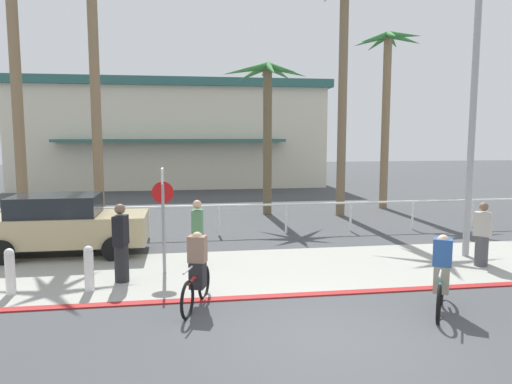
{
  "coord_description": "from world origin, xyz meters",
  "views": [
    {
      "loc": [
        -2.31,
        -7.3,
        3.35
      ],
      "look_at": [
        -0.28,
        6.0,
        1.74
      ],
      "focal_mm": 33.81,
      "sensor_mm": 36.0,
      "label": 1
    }
  ],
  "objects_px": {
    "palm_tree_3": "(267,97)",
    "palm_tree_5": "(387,78)",
    "streetlight_curb": "(479,99)",
    "cyclist_teal_0": "(441,275)",
    "pedestrian_2": "(198,235)",
    "palm_tree_1": "(13,26)",
    "bollard_2": "(10,271)",
    "bollard_3": "(89,268)",
    "car_tan_1": "(64,224)",
    "pedestrian_1": "(482,237)",
    "pedestrian_0": "(121,246)",
    "palm_tree_2": "(95,33)",
    "cyclist_red_1": "(197,271)",
    "stop_sign_bike_lane": "(163,205)",
    "palm_tree_4": "(344,45)"
  },
  "relations": [
    {
      "from": "palm_tree_3",
      "to": "palm_tree_5",
      "type": "distance_m",
      "value": 5.68
    },
    {
      "from": "streetlight_curb",
      "to": "palm_tree_5",
      "type": "relative_size",
      "value": 0.95
    },
    {
      "from": "cyclist_teal_0",
      "to": "pedestrian_2",
      "type": "relative_size",
      "value": 0.92
    },
    {
      "from": "cyclist_teal_0",
      "to": "pedestrian_2",
      "type": "bearing_deg",
      "value": 138.63
    },
    {
      "from": "palm_tree_1",
      "to": "bollard_2",
      "type": "bearing_deg",
      "value": -75.11
    },
    {
      "from": "bollard_3",
      "to": "car_tan_1",
      "type": "bearing_deg",
      "value": 110.54
    },
    {
      "from": "cyclist_teal_0",
      "to": "pedestrian_2",
      "type": "height_order",
      "value": "pedestrian_2"
    },
    {
      "from": "pedestrian_1",
      "to": "bollard_2",
      "type": "bearing_deg",
      "value": -177.24
    },
    {
      "from": "palm_tree_3",
      "to": "pedestrian_0",
      "type": "height_order",
      "value": "palm_tree_3"
    },
    {
      "from": "palm_tree_5",
      "to": "cyclist_teal_0",
      "type": "bearing_deg",
      "value": -108.7
    },
    {
      "from": "palm_tree_2",
      "to": "palm_tree_5",
      "type": "relative_size",
      "value": 1.25
    },
    {
      "from": "bollard_2",
      "to": "cyclist_red_1",
      "type": "xyz_separation_m",
      "value": [
        3.84,
        -1.23,
        0.18
      ]
    },
    {
      "from": "palm_tree_5",
      "to": "pedestrian_1",
      "type": "xyz_separation_m",
      "value": [
        -1.54,
        -9.69,
        -5.07
      ]
    },
    {
      "from": "stop_sign_bike_lane",
      "to": "palm_tree_3",
      "type": "relative_size",
      "value": 0.41
    },
    {
      "from": "cyclist_red_1",
      "to": "streetlight_curb",
      "type": "bearing_deg",
      "value": 18.71
    },
    {
      "from": "streetlight_curb",
      "to": "pedestrian_2",
      "type": "xyz_separation_m",
      "value": [
        -7.34,
        0.45,
        -3.49
      ]
    },
    {
      "from": "stop_sign_bike_lane",
      "to": "cyclist_teal_0",
      "type": "bearing_deg",
      "value": -32.06
    },
    {
      "from": "stop_sign_bike_lane",
      "to": "bollard_2",
      "type": "height_order",
      "value": "stop_sign_bike_lane"
    },
    {
      "from": "car_tan_1",
      "to": "pedestrian_1",
      "type": "bearing_deg",
      "value": -14.87
    },
    {
      "from": "palm_tree_1",
      "to": "cyclist_red_1",
      "type": "relative_size",
      "value": 5.67
    },
    {
      "from": "pedestrian_1",
      "to": "stop_sign_bike_lane",
      "type": "bearing_deg",
      "value": 175.77
    },
    {
      "from": "palm_tree_4",
      "to": "pedestrian_2",
      "type": "height_order",
      "value": "palm_tree_4"
    },
    {
      "from": "palm_tree_1",
      "to": "palm_tree_4",
      "type": "distance_m",
      "value": 12.04
    },
    {
      "from": "cyclist_red_1",
      "to": "pedestrian_2",
      "type": "relative_size",
      "value": 1.03
    },
    {
      "from": "pedestrian_2",
      "to": "pedestrian_0",
      "type": "bearing_deg",
      "value": -145.66
    },
    {
      "from": "streetlight_curb",
      "to": "car_tan_1",
      "type": "distance_m",
      "value": 11.69
    },
    {
      "from": "palm_tree_2",
      "to": "palm_tree_5",
      "type": "distance_m",
      "value": 12.32
    },
    {
      "from": "palm_tree_5",
      "to": "bollard_2",
      "type": "bearing_deg",
      "value": -141.03
    },
    {
      "from": "bollard_2",
      "to": "pedestrian_2",
      "type": "xyz_separation_m",
      "value": [
        3.95,
        1.75,
        0.27
      ]
    },
    {
      "from": "bollard_2",
      "to": "palm_tree_1",
      "type": "xyz_separation_m",
      "value": [
        -1.85,
        6.94,
        6.4
      ]
    },
    {
      "from": "palm_tree_5",
      "to": "cyclist_teal_0",
      "type": "distance_m",
      "value": 14.09
    },
    {
      "from": "streetlight_curb",
      "to": "pedestrian_2",
      "type": "bearing_deg",
      "value": 176.48
    },
    {
      "from": "streetlight_curb",
      "to": "pedestrian_0",
      "type": "xyz_separation_m",
      "value": [
        -9.1,
        -0.75,
        -3.43
      ]
    },
    {
      "from": "palm_tree_2",
      "to": "palm_tree_1",
      "type": "bearing_deg",
      "value": -157.55
    },
    {
      "from": "cyclist_teal_0",
      "to": "pedestrian_2",
      "type": "distance_m",
      "value": 5.97
    },
    {
      "from": "palm_tree_2",
      "to": "bollard_3",
      "type": "bearing_deg",
      "value": -82.83
    },
    {
      "from": "car_tan_1",
      "to": "cyclist_teal_0",
      "type": "bearing_deg",
      "value": -34.57
    },
    {
      "from": "stop_sign_bike_lane",
      "to": "palm_tree_2",
      "type": "relative_size",
      "value": 0.26
    },
    {
      "from": "palm_tree_4",
      "to": "bollard_3",
      "type": "bearing_deg",
      "value": -134.64
    },
    {
      "from": "bollard_3",
      "to": "palm_tree_4",
      "type": "distance_m",
      "value": 13.68
    },
    {
      "from": "streetlight_curb",
      "to": "pedestrian_0",
      "type": "height_order",
      "value": "streetlight_curb"
    },
    {
      "from": "cyclist_red_1",
      "to": "pedestrian_2",
      "type": "height_order",
      "value": "pedestrian_2"
    },
    {
      "from": "palm_tree_5",
      "to": "pedestrian_2",
      "type": "height_order",
      "value": "palm_tree_5"
    },
    {
      "from": "bollard_2",
      "to": "pedestrian_1",
      "type": "distance_m",
      "value": 11.11
    },
    {
      "from": "palm_tree_5",
      "to": "car_tan_1",
      "type": "distance_m",
      "value": 14.94
    },
    {
      "from": "pedestrian_0",
      "to": "stop_sign_bike_lane",
      "type": "bearing_deg",
      "value": 31.83
    },
    {
      "from": "bollard_3",
      "to": "pedestrian_2",
      "type": "distance_m",
      "value": 2.96
    },
    {
      "from": "stop_sign_bike_lane",
      "to": "bollard_3",
      "type": "xyz_separation_m",
      "value": [
        -1.54,
        -1.13,
        -1.16
      ]
    },
    {
      "from": "pedestrian_2",
      "to": "streetlight_curb",
      "type": "bearing_deg",
      "value": -3.52
    },
    {
      "from": "bollard_2",
      "to": "pedestrian_0",
      "type": "height_order",
      "value": "pedestrian_0"
    }
  ]
}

